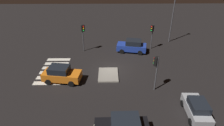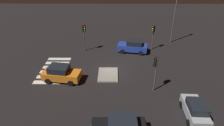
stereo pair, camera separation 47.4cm
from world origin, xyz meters
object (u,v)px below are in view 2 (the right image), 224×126
Objects in this scene: car_blue at (133,46)px; car_orange at (61,73)px; traffic_light_south at (84,31)px; street_lamp at (176,7)px; car_silver at (195,110)px; traffic_light_west at (153,31)px; traffic_light_north at (155,66)px; traffic_island at (108,75)px.

car_blue is 1.02× the size of car_orange.
street_lamp is (-3.60, 14.04, 2.68)m from traffic_light_south.
traffic_light_west reaches higher than car_silver.
car_blue is at bearing -38.95° from traffic_light_north.
traffic_light_north is (1.72, 10.29, 2.06)m from car_orange.
traffic_light_south reaches higher than traffic_light_north.
street_lamp is at bearing 171.75° from traffic_light_west.
car_silver is at bearing 49.43° from traffic_island.
street_lamp is (-11.62, 15.72, 4.91)m from car_orange.
traffic_island is 15.83m from street_lamp.
street_lamp reaches higher than traffic_light_south.
traffic_light_north reaches higher than traffic_light_west.
car_orange is 10.64m from traffic_light_north.
traffic_light_west is (-10.45, 1.67, -0.06)m from traffic_light_north.
traffic_light_west is at bearing 7.86° from car_silver.
traffic_light_west is at bearing 57.28° from traffic_light_south.
car_silver is at bearing -7.91° from street_lamp.
car_silver is (5.69, 13.31, -0.11)m from car_orange.
car_orange is 1.17× the size of traffic_light_west.
traffic_light_south is 1.08× the size of traffic_light_west.
traffic_light_south is at bearing 8.87° from car_blue.
traffic_island is 0.71× the size of car_orange.
traffic_light_south is at bearing 86.17° from car_orange.
car_orange is 1.15× the size of traffic_light_north.
car_blue is 3.74m from traffic_light_west.
car_orange is at bearing -53.52° from street_lamp.
car_orange is at bearing -9.80° from traffic_light_west.
car_silver is (6.80, 7.94, 0.73)m from traffic_island.
traffic_light_south is 14.74m from street_lamp.
traffic_light_west is at bearing -151.03° from car_blue.
traffic_light_west reaches higher than traffic_island.
car_orange reaches higher than car_silver.
street_lamp reaches higher than car_orange.
car_blue is 1.18× the size of traffic_light_north.
traffic_light_west is (-0.98, 3.02, 1.99)m from car_blue.
car_blue is 11.83m from car_orange.
traffic_island is 10.46m from traffic_light_west.
car_orange is (1.11, -5.37, 0.84)m from traffic_island.
traffic_light_north is (-3.97, -3.02, 2.17)m from car_silver.
street_lamp reaches higher than car_silver.
car_silver is 18.19m from street_lamp.
traffic_light_west is at bearing -56.12° from traffic_light_north.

